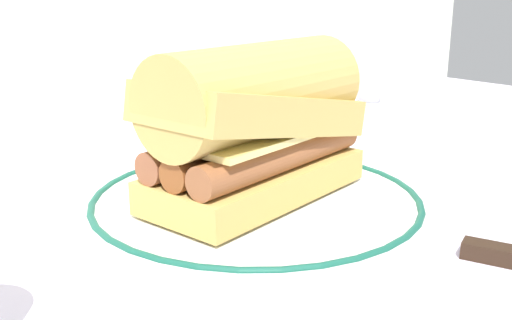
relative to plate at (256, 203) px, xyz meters
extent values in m
plane|color=silver|center=(0.03, 0.02, -0.01)|extent=(1.50, 1.50, 0.00)
cylinder|color=white|center=(0.00, 0.00, 0.00)|extent=(0.30, 0.30, 0.01)
torus|color=#195947|center=(0.00, 0.00, 0.00)|extent=(0.27, 0.27, 0.01)
cube|color=tan|center=(0.00, 0.00, 0.02)|extent=(0.21, 0.12, 0.03)
cylinder|color=#935632|center=(0.00, -0.03, 0.05)|extent=(0.19, 0.06, 0.03)
cylinder|color=brown|center=(0.00, 0.00, 0.05)|extent=(0.19, 0.06, 0.03)
cylinder|color=#935435|center=(0.00, 0.03, 0.05)|extent=(0.19, 0.06, 0.03)
cube|color=#EAD67A|center=(0.00, 0.00, 0.06)|extent=(0.17, 0.11, 0.01)
cube|color=tan|center=(0.00, 0.00, 0.08)|extent=(0.21, 0.12, 0.06)
cylinder|color=tan|center=(0.00, 0.00, 0.09)|extent=(0.20, 0.11, 0.08)
cylinder|color=white|center=(0.25, 0.08, 0.02)|extent=(0.03, 0.03, 0.05)
sphere|color=silver|center=(0.25, 0.08, 0.05)|extent=(0.03, 0.03, 0.03)
cube|color=black|center=(0.07, -0.18, 0.00)|extent=(0.03, 0.06, 0.01)
camera|label=1|loc=(-0.31, -0.36, 0.18)|focal=42.42mm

